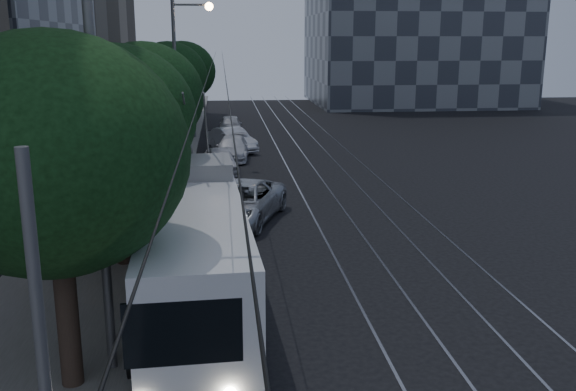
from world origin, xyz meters
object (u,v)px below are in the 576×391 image
Objects in this scene: trolleybus at (196,247)px; car_white_a at (220,161)px; car_white_c at (232,140)px; pickup_silver at (240,202)px; streetlamp_near at (115,84)px; streetlamp_far at (182,67)px; car_white_b at (232,148)px; car_white_d at (231,125)px.

car_white_a is at bearing 85.26° from trolleybus.
car_white_c reaches higher than car_white_a.
trolleybus is 8.21m from pickup_silver.
car_white_a is at bearing 84.84° from streetlamp_near.
car_white_c is at bearing 62.14° from streetlamp_far.
streetlamp_far reaches higher than pickup_silver.
car_white_b is 6.03m from streetlamp_far.
streetlamp_far is at bearing 90.04° from streetlamp_near.
car_white_b is 10.37m from car_white_d.
car_white_c is 1.08× the size of car_white_d.
car_white_d is at bearing 65.67° from car_white_c.
streetlamp_far reaches higher than car_white_d.
trolleybus is 2.11× the size of pickup_silver.
trolleybus is 1.29× the size of streetlamp_far.
trolleybus is 2.63× the size of car_white_c.
car_white_d is (0.05, 10.37, 0.04)m from car_white_b.
car_white_c is (0.77, 6.91, 0.05)m from car_white_a.
trolleybus reaches higher than car_white_d.
car_white_a is (0.63, 17.63, -0.93)m from trolleybus.
trolleybus is at bearing -92.41° from car_white_d.
streetlamp_near is (-2.64, -25.25, 5.51)m from car_white_b.
car_white_d is at bearing 110.06° from pickup_silver.
car_white_a is (-0.77, 9.59, -0.09)m from pickup_silver.
car_white_d reaches higher than car_white_a.
car_white_a is at bearing -120.71° from car_white_c.
car_white_d is at bearing 80.16° from car_white_a.
car_white_c is at bearing 84.04° from trolleybus.
car_white_d is at bearing 77.96° from streetlamp_far.
streetlamp_far reaches higher than car_white_a.
pickup_silver reaches higher than car_white_c.
car_white_d is (1.40, 32.08, -0.91)m from trolleybus.
streetlamp_far reaches higher than car_white_b.
streetlamp_near is at bearing -91.03° from car_white_b.
pickup_silver is 12.66m from streetlamp_far.
pickup_silver is 1.39× the size of car_white_a.
trolleybus is 5.92m from streetlamp_near.
streetlamp_near reaches higher than streetlamp_far.
streetlamp_near is (-2.68, -28.08, 5.44)m from car_white_c.
car_white_a is 0.97× the size of car_white_d.
car_white_c is 28.73m from streetlamp_near.
car_white_b is 2.83m from car_white_c.
streetlamp_near is (-2.68, -11.58, 5.40)m from pickup_silver.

